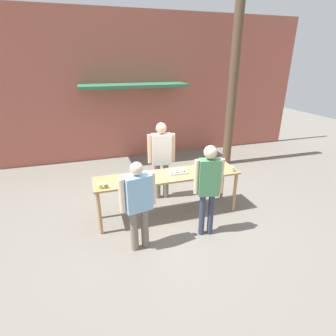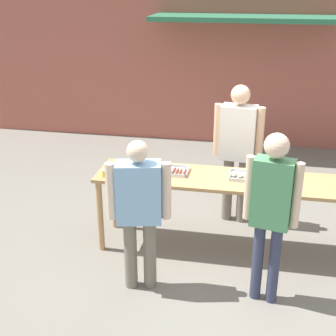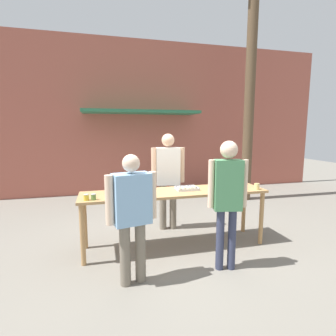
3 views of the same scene
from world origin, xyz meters
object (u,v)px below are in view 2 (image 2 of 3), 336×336
at_px(person_customer_holding_hotdog, 139,204).
at_px(person_server_behind_table, 238,143).
at_px(food_tray_sausages, 168,171).
at_px(condiment_jar_ketchup, 113,174).
at_px(food_tray_buns, 246,176).
at_px(condiment_jar_mustard, 105,173).
at_px(person_customer_with_cup, 271,204).

bearing_deg(person_customer_holding_hotdog, person_server_behind_table, -130.04).
bearing_deg(person_customer_holding_hotdog, food_tray_sausages, -109.28).
height_order(food_tray_sausages, person_server_behind_table, person_server_behind_table).
height_order(condiment_jar_ketchup, person_customer_holding_hotdog, person_customer_holding_hotdog).
xyz_separation_m(food_tray_buns, condiment_jar_mustard, (-1.58, -0.28, 0.02)).
height_order(food_tray_buns, person_server_behind_table, person_server_behind_table).
bearing_deg(person_customer_holding_hotdog, condiment_jar_mustard, -61.67).
bearing_deg(food_tray_buns, food_tray_sausages, -179.79).
xyz_separation_m(food_tray_sausages, person_customer_holding_hotdog, (-0.12, -0.94, 0.01)).
relative_size(condiment_jar_mustard, person_customer_with_cup, 0.05).
xyz_separation_m(food_tray_buns, person_customer_with_cup, (0.26, -0.92, 0.12)).
distance_m(person_server_behind_table, person_customer_with_cup, 1.69).
distance_m(food_tray_sausages, food_tray_buns, 0.90).
bearing_deg(person_server_behind_table, person_customer_with_cup, -68.76).
height_order(condiment_jar_mustard, person_customer_holding_hotdog, person_customer_holding_hotdog).
height_order(food_tray_sausages, person_customer_holding_hotdog, person_customer_holding_hotdog).
bearing_deg(food_tray_sausages, condiment_jar_mustard, -157.92).
relative_size(food_tray_buns, person_customer_holding_hotdog, 0.22).
bearing_deg(food_tray_sausages, condiment_jar_ketchup, -154.39).
bearing_deg(condiment_jar_mustard, condiment_jar_ketchup, -1.62).
distance_m(food_tray_sausages, person_customer_with_cup, 1.48).
xyz_separation_m(food_tray_sausages, person_server_behind_table, (0.76, 0.72, 0.15)).
distance_m(food_tray_sausages, condiment_jar_ketchup, 0.65).
relative_size(food_tray_sausages, person_customer_holding_hotdog, 0.29).
height_order(food_tray_sausages, condiment_jar_mustard, condiment_jar_mustard).
bearing_deg(person_customer_with_cup, condiment_jar_mustard, -7.26).
xyz_separation_m(condiment_jar_ketchup, person_customer_with_cup, (1.74, -0.64, 0.11)).
distance_m(condiment_jar_mustard, person_customer_holding_hotdog, 0.87).
xyz_separation_m(person_server_behind_table, person_customer_with_cup, (0.40, -1.64, -0.02)).
height_order(food_tray_sausages, food_tray_buns, food_tray_buns).
bearing_deg(person_customer_with_cup, person_customer_holding_hotdog, 12.79).
bearing_deg(person_customer_holding_hotdog, person_customer_with_cup, 168.68).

